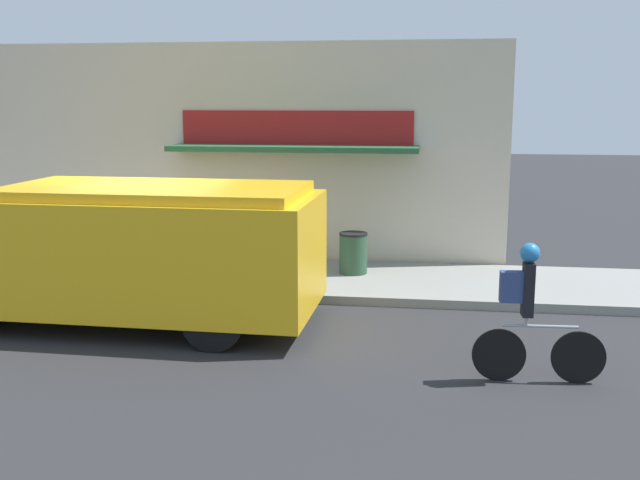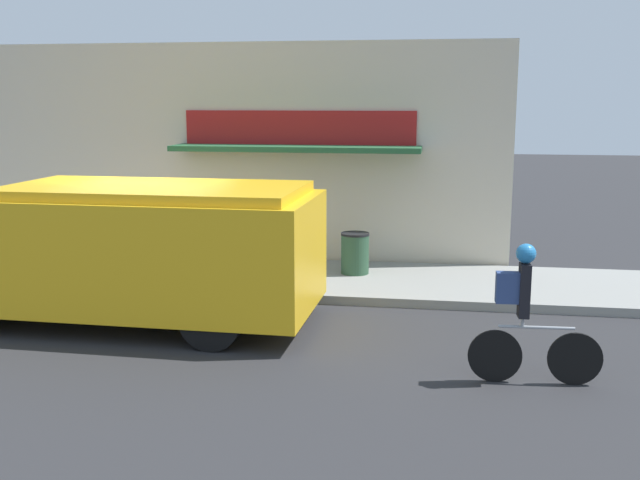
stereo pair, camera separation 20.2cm
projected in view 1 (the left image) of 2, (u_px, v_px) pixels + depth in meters
The scene contains 6 objects.
ground_plane at pixel (151, 298), 12.47m from camera, with size 70.00×70.00×0.00m, color #2B2B2D.
sidewalk at pixel (178, 275), 13.78m from camera, with size 28.00×2.73×0.15m.
storefront at pixel (204, 154), 14.82m from camera, with size 12.08×1.03×4.35m.
school_bus at pixel (129, 251), 10.91m from camera, with size 6.19×2.86×2.05m.
cyclist at pixel (530, 313), 8.64m from camera, with size 1.54×0.23×1.66m.
trash_bin at pixel (353, 253), 13.54m from camera, with size 0.51×0.51×0.74m.
Camera 1 is at (4.50, -11.55, 3.26)m, focal length 42.00 mm.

